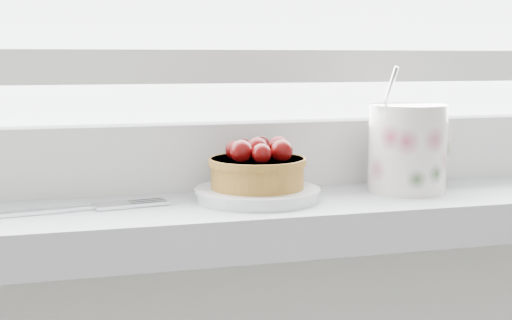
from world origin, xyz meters
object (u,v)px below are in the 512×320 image
object	(u,v)px
floral_mug	(409,146)
fork	(48,211)
saucer	(257,194)
raspberry_tart	(258,167)

from	to	relation	value
floral_mug	fork	xyz separation A→B (m)	(-0.36, -0.01, -0.05)
saucer	fork	world-z (taller)	saucer
raspberry_tart	floral_mug	distance (m)	0.17
fork	floral_mug	bearing A→B (deg)	1.66
saucer	floral_mug	distance (m)	0.17
raspberry_tart	floral_mug	world-z (taller)	floral_mug
saucer	raspberry_tart	bearing A→B (deg)	-36.77
floral_mug	saucer	bearing A→B (deg)	-178.80
floral_mug	fork	size ratio (longest dim) A/B	0.59
saucer	raspberry_tart	xyz separation A→B (m)	(0.00, -0.00, 0.03)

